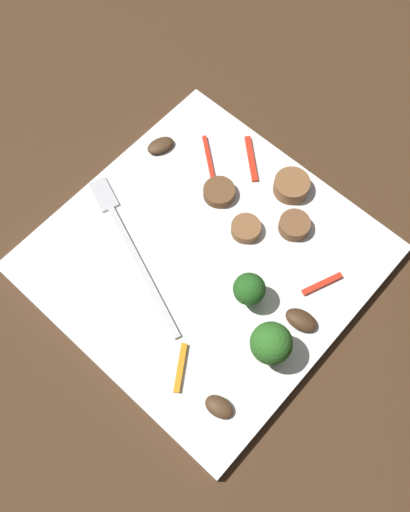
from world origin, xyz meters
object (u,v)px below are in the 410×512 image
object	(u,v)px
plate	(205,259)
sausage_slice_3	(246,229)
pepper_strip_0	(322,284)
pepper_strip_1	(180,368)
sausage_slice_0	(219,192)
pepper_strip_2	(209,158)
mushroom_1	(160,145)
pepper_strip_3	(251,159)
mushroom_0	(219,407)
sausage_slice_1	(291,186)
fork	(128,242)
mushroom_2	(301,320)
broccoli_floret_1	(271,344)
broccoli_floret_0	(249,289)
sausage_slice_2	(294,225)

from	to	relation	value
plate	sausage_slice_3	size ratio (longest dim) A/B	9.82
pepper_strip_0	pepper_strip_1	xyz separation A→B (m)	(0.04, 0.14, 0.00)
sausage_slice_0	pepper_strip_2	distance (m)	0.04
mushroom_1	pepper_strip_2	world-z (taller)	mushroom_1
pepper_strip_3	mushroom_0	bearing A→B (deg)	124.08
sausage_slice_0	pepper_strip_0	distance (m)	0.13
sausage_slice_1	pepper_strip_1	size ratio (longest dim) A/B	0.81
fork	mushroom_2	size ratio (longest dim) A/B	5.91
broccoli_floret_1	pepper_strip_2	world-z (taller)	broccoli_floret_1
plate	pepper_strip_3	world-z (taller)	pepper_strip_3
broccoli_floret_0	sausage_slice_1	distance (m)	0.12
broccoli_floret_1	mushroom_2	bearing A→B (deg)	-95.11
mushroom_0	pepper_strip_3	world-z (taller)	mushroom_0
mushroom_2	mushroom_0	bearing A→B (deg)	87.78
mushroom_1	broccoli_floret_1	bearing A→B (deg)	157.17
pepper_strip_1	pepper_strip_2	xyz separation A→B (m)	(0.12, -0.17, -0.00)
sausage_slice_0	mushroom_2	xyz separation A→B (m)	(-0.14, 0.05, 0.00)
mushroom_0	pepper_strip_3	bearing A→B (deg)	-55.92
pepper_strip_3	pepper_strip_2	bearing A→B (deg)	40.68
sausage_slice_2	mushroom_2	bearing A→B (deg)	132.41
sausage_slice_1	pepper_strip_3	world-z (taller)	sausage_slice_1
mushroom_1	pepper_strip_2	xyz separation A→B (m)	(-0.05, -0.02, -0.00)
sausage_slice_3	mushroom_1	size ratio (longest dim) A/B	1.00
broccoli_floret_0	mushroom_0	world-z (taller)	broccoli_floret_0
broccoli_floret_0	plate	bearing A→B (deg)	-6.14
mushroom_2	pepper_strip_1	bearing A→B (deg)	63.64
mushroom_2	fork	bearing A→B (deg)	15.99
broccoli_floret_0	mushroom_0	xyz separation A→B (m)	(-0.04, 0.09, -0.02)
mushroom_1	pepper_strip_2	size ratio (longest dim) A/B	0.54
broccoli_floret_1	pepper_strip_0	xyz separation A→B (m)	(0.00, -0.08, -0.03)
pepper_strip_1	pepper_strip_3	xyz separation A→B (m)	(0.09, -0.20, -0.00)
sausage_slice_0	mushroom_2	world-z (taller)	same
broccoli_floret_1	pepper_strip_0	bearing A→B (deg)	-87.47
sausage_slice_2	sausage_slice_3	bearing A→B (deg)	45.96
sausage_slice_0	pepper_strip_3	xyz separation A→B (m)	(0.00, -0.05, -0.00)
sausage_slice_1	sausage_slice_3	bearing A→B (deg)	87.04
plate	sausage_slice_0	distance (m)	0.07
sausage_slice_0	sausage_slice_2	world-z (taller)	sausage_slice_2
sausage_slice_1	pepper_strip_1	xyz separation A→B (m)	(-0.04, 0.20, -0.01)
mushroom_0	pepper_strip_0	size ratio (longest dim) A/B	0.62
fork	sausage_slice_3	size ratio (longest dim) A/B	6.14
broccoli_floret_0	pepper_strip_3	xyz separation A→B (m)	(0.09, -0.12, -0.02)
sausage_slice_3	pepper_strip_2	xyz separation A→B (m)	(0.08, -0.04, -0.00)
fork	mushroom_0	size ratio (longest dim) A/B	6.92
sausage_slice_3	pepper_strip_1	xyz separation A→B (m)	(-0.04, 0.14, -0.00)
pepper_strip_0	pepper_strip_3	bearing A→B (deg)	-23.75
sausage_slice_3	mushroom_1	distance (m)	0.13
sausage_slice_1	mushroom_2	world-z (taller)	sausage_slice_1
sausage_slice_1	pepper_strip_0	world-z (taller)	sausage_slice_1
pepper_strip_3	pepper_strip_1	bearing A→B (deg)	114.48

